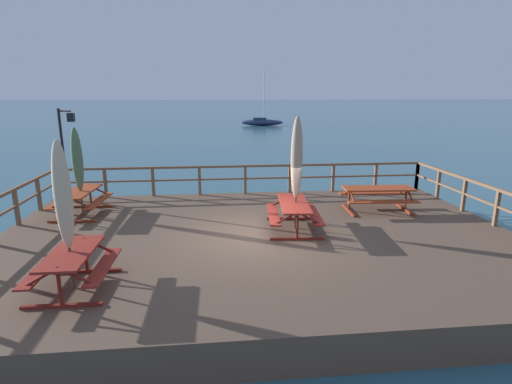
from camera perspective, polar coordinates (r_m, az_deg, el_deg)
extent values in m
plane|color=#2D5B6B|center=(11.06, 0.39, -9.75)|extent=(600.00, 600.00, 0.00)
cube|color=brown|center=(10.92, 0.40, -7.93)|extent=(13.84, 9.40, 0.76)
cube|color=brown|center=(14.90, -1.57, 3.70)|extent=(13.54, 0.09, 0.08)
cube|color=brown|center=(14.99, -1.56, 1.92)|extent=(13.54, 0.07, 0.06)
cube|color=brown|center=(15.98, -26.54, 1.01)|extent=(0.10, 0.10, 1.05)
cube|color=brown|center=(15.46, -20.66, 1.20)|extent=(0.10, 0.10, 1.05)
cube|color=brown|center=(15.12, -14.45, 1.39)|extent=(0.10, 0.10, 1.05)
cube|color=brown|center=(14.97, -8.03, 1.57)|extent=(0.10, 0.10, 1.05)
cube|color=brown|center=(15.00, -1.55, 1.73)|extent=(0.10, 0.10, 1.05)
cube|color=brown|center=(15.22, 4.81, 1.86)|extent=(0.10, 0.10, 1.05)
cube|color=brown|center=(15.63, 10.92, 1.97)|extent=(0.10, 0.10, 1.05)
cube|color=brown|center=(16.20, 16.66, 2.05)|extent=(0.10, 0.10, 1.05)
cube|color=brown|center=(16.92, 21.96, 2.11)|extent=(0.10, 0.10, 1.05)
cube|color=brown|center=(13.26, -30.96, -1.90)|extent=(0.10, 0.10, 1.05)
cube|color=brown|center=(14.60, -28.54, -0.31)|extent=(0.10, 0.10, 1.05)
cube|color=brown|center=(15.98, -26.54, 1.01)|extent=(0.10, 0.10, 1.05)
cube|color=brown|center=(13.08, 31.36, 0.23)|extent=(0.09, 9.10, 0.08)
cube|color=brown|center=(13.18, 31.11, -1.77)|extent=(0.07, 9.10, 0.06)
cube|color=brown|center=(13.19, 31.08, -1.99)|extent=(0.10, 0.10, 1.05)
cube|color=brown|center=(14.38, 27.52, -0.39)|extent=(0.10, 0.10, 1.05)
cube|color=brown|center=(15.63, 24.52, 0.96)|extent=(0.10, 0.10, 1.05)
cube|color=brown|center=(16.92, 21.96, 2.11)|extent=(0.10, 0.10, 1.05)
cube|color=#993819|center=(13.47, -23.79, 0.08)|extent=(0.87, 2.01, 0.05)
cube|color=#993819|center=(13.35, -21.42, -1.14)|extent=(0.39, 1.99, 0.04)
cube|color=#993819|center=(13.75, -25.84, -1.16)|extent=(0.39, 1.99, 0.04)
cube|color=maroon|center=(12.93, -24.73, -3.83)|extent=(1.40, 0.16, 0.06)
cylinder|color=maroon|center=(12.83, -24.88, -2.38)|extent=(0.07, 0.07, 0.74)
cylinder|color=maroon|center=(12.68, -23.81, -1.43)|extent=(0.63, 0.09, 0.37)
cylinder|color=maroon|center=(12.89, -26.13, -1.44)|extent=(0.63, 0.09, 0.37)
cube|color=maroon|center=(14.37, -22.39, -1.91)|extent=(1.40, 0.16, 0.06)
cylinder|color=maroon|center=(14.29, -22.52, -0.59)|extent=(0.07, 0.07, 0.74)
cylinder|color=maroon|center=(14.14, -21.53, 0.28)|extent=(0.63, 0.09, 0.37)
cylinder|color=maroon|center=(14.34, -23.65, 0.25)|extent=(0.63, 0.09, 0.37)
cube|color=maroon|center=(11.03, 5.42, -1.63)|extent=(0.94, 2.14, 0.05)
cube|color=maroon|center=(11.19, 8.24, -3.09)|extent=(0.46, 2.10, 0.04)
cube|color=maroon|center=(11.07, 2.50, -3.15)|extent=(0.46, 2.10, 0.04)
cube|color=maroon|center=(10.44, 5.85, -6.65)|extent=(1.40, 0.20, 0.06)
cylinder|color=maroon|center=(10.32, 5.90, -4.88)|extent=(0.07, 0.07, 0.74)
cylinder|color=maroon|center=(10.29, 7.48, -3.70)|extent=(0.63, 0.11, 0.37)
cylinder|color=maroon|center=(10.22, 4.37, -3.74)|extent=(0.63, 0.11, 0.37)
cube|color=maroon|center=(12.05, 4.89, -3.80)|extent=(1.40, 0.20, 0.06)
cylinder|color=maroon|center=(11.95, 4.92, -2.24)|extent=(0.07, 0.07, 0.74)
cylinder|color=maroon|center=(11.93, 6.28, -1.21)|extent=(0.63, 0.11, 0.37)
cylinder|color=maroon|center=(11.87, 3.60, -1.23)|extent=(0.63, 0.11, 0.37)
cube|color=maroon|center=(8.42, -24.78, -7.86)|extent=(0.78, 1.80, 0.05)
cube|color=maroon|center=(8.36, -20.90, -9.85)|extent=(0.30, 1.79, 0.04)
cube|color=maroon|center=(8.73, -28.09, -9.59)|extent=(0.30, 1.79, 0.04)
cube|color=maroon|center=(8.10, -25.93, -14.38)|extent=(1.40, 0.10, 0.06)
cylinder|color=maroon|center=(7.95, -26.19, -12.20)|extent=(0.07, 0.07, 0.74)
cylinder|color=maroon|center=(7.77, -24.40, -10.84)|extent=(0.63, 0.06, 0.37)
cylinder|color=maroon|center=(7.97, -28.28, -10.66)|extent=(0.63, 0.06, 0.37)
cube|color=maroon|center=(9.31, -22.90, -10.34)|extent=(1.40, 0.10, 0.06)
cylinder|color=maroon|center=(9.18, -23.10, -8.40)|extent=(0.07, 0.07, 0.74)
cylinder|color=maroon|center=(9.02, -21.53, -7.14)|extent=(0.63, 0.06, 0.37)
cylinder|color=maroon|center=(9.19, -24.90, -7.08)|extent=(0.63, 0.06, 0.37)
cube|color=#993819|center=(13.31, 17.02, 0.51)|extent=(2.24, 0.91, 0.05)
cube|color=#993819|center=(12.87, 17.73, -1.37)|extent=(2.21, 0.43, 0.04)
cube|color=#993819|center=(13.90, 16.20, -0.16)|extent=(2.21, 0.43, 0.04)
cube|color=maroon|center=(13.22, 13.04, -2.52)|extent=(0.17, 1.40, 0.06)
cylinder|color=maroon|center=(13.13, 13.12, -1.09)|extent=(0.07, 0.07, 0.74)
cylinder|color=maroon|center=(12.81, 13.50, -0.46)|extent=(0.10, 0.63, 0.37)
cylinder|color=maroon|center=(13.34, 12.86, 0.13)|extent=(0.10, 0.63, 0.37)
cube|color=maroon|center=(13.81, 20.42, -2.34)|extent=(0.17, 1.40, 0.06)
cylinder|color=maroon|center=(13.73, 20.54, -0.97)|extent=(0.07, 0.07, 0.74)
cylinder|color=maroon|center=(13.43, 21.07, -0.37)|extent=(0.10, 0.63, 0.37)
cylinder|color=maroon|center=(13.93, 20.18, 0.20)|extent=(0.10, 0.63, 0.37)
cylinder|color=#4C3828|center=(13.33, -23.93, 2.31)|extent=(0.06, 0.06, 2.56)
ellipsoid|color=#4C704C|center=(13.26, -24.12, 4.23)|extent=(0.32, 0.32, 1.95)
cylinder|color=#2D432D|center=(13.28, -24.06, 3.61)|extent=(0.21, 0.21, 0.05)
cone|color=#4C3828|center=(13.16, -24.51, 8.07)|extent=(0.10, 0.10, 0.14)
cylinder|color=#4C3828|center=(10.94, 5.75, 2.17)|extent=(0.06, 0.06, 2.94)
ellipsoid|color=tan|center=(10.84, 5.82, 4.86)|extent=(0.32, 0.32, 2.24)
cylinder|color=#685B4C|center=(10.87, 5.79, 3.99)|extent=(0.21, 0.21, 0.05)
cone|color=#4C3828|center=(10.73, 5.95, 10.25)|extent=(0.10, 0.10, 0.14)
cylinder|color=#4C3828|center=(8.26, -25.46, -3.73)|extent=(0.06, 0.06, 2.73)
ellipsoid|color=#CCB793|center=(8.14, -25.81, -0.47)|extent=(0.32, 0.32, 2.08)
cylinder|color=#7A6E58|center=(8.18, -25.69, -1.53)|extent=(0.21, 0.21, 0.05)
cone|color=#4C3828|center=(7.98, -26.52, 6.17)|extent=(0.10, 0.10, 0.14)
cylinder|color=black|center=(15.10, -25.72, 4.59)|extent=(0.09, 0.09, 3.20)
cylinder|color=black|center=(14.76, -25.65, 10.37)|extent=(0.50, 0.34, 0.06)
cube|color=black|center=(14.56, -24.87, 9.63)|extent=(0.20, 0.20, 0.28)
sphere|color=#F4E08C|center=(14.56, -24.87, 9.63)|extent=(0.14, 0.14, 0.14)
ellipsoid|color=navy|center=(57.75, 0.84, 9.88)|extent=(6.18, 2.53, 0.90)
cube|color=#202949|center=(57.72, 0.54, 10.37)|extent=(1.94, 1.34, 0.36)
cylinder|color=silver|center=(57.60, 1.16, 13.62)|extent=(0.10, 0.10, 7.00)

